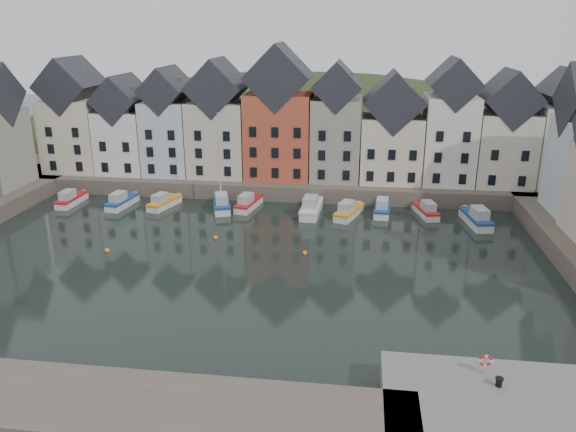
% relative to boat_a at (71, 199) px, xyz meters
% --- Properties ---
extents(ground, '(260.00, 260.00, 0.00)m').
position_rel_boat_a_xyz_m(ground, '(25.52, -17.59, -0.65)').
color(ground, black).
rests_on(ground, ground).
extents(far_quay, '(90.00, 16.00, 2.00)m').
position_rel_boat_a_xyz_m(far_quay, '(25.52, 12.41, 0.35)').
color(far_quay, brown).
rests_on(far_quay, ground).
extents(near_quay, '(18.00, 10.00, 2.00)m').
position_rel_boat_a_xyz_m(near_quay, '(47.52, -37.59, 0.35)').
color(near_quay, '#60605E').
rests_on(near_quay, ground).
extents(hillside, '(153.60, 70.40, 64.00)m').
position_rel_boat_a_xyz_m(hillside, '(25.54, 38.41, -18.61)').
color(hillside, '#213118').
rests_on(hillside, ground).
extents(far_terrace, '(72.37, 8.16, 17.78)m').
position_rel_boat_a_xyz_m(far_terrace, '(28.74, 10.41, 8.22)').
color(far_terrace, beige).
rests_on(far_terrace, far_quay).
extents(mooring_buoys, '(20.50, 5.50, 0.50)m').
position_rel_boat_a_xyz_m(mooring_buoys, '(21.52, -12.25, -0.50)').
color(mooring_buoys, orange).
rests_on(mooring_buoys, ground).
extents(boat_a, '(1.89, 5.75, 2.19)m').
position_rel_boat_a_xyz_m(boat_a, '(0.00, 0.00, 0.00)').
color(boat_a, silver).
rests_on(boat_a, ground).
extents(boat_b, '(2.46, 6.01, 2.24)m').
position_rel_boat_a_xyz_m(boat_b, '(6.86, -0.07, 0.02)').
color(boat_b, silver).
rests_on(boat_b, ground).
extents(boat_c, '(3.14, 5.84, 2.14)m').
position_rel_boat_a_xyz_m(boat_c, '(12.25, 0.34, -0.01)').
color(boat_c, silver).
rests_on(boat_c, ground).
extents(boat_d, '(3.74, 6.66, 12.16)m').
position_rel_boat_a_xyz_m(boat_d, '(19.69, 0.50, 0.14)').
color(boat_d, silver).
rests_on(boat_d, ground).
extents(boat_e, '(2.79, 6.12, 2.26)m').
position_rel_boat_a_xyz_m(boat_e, '(22.92, 1.28, 0.02)').
color(boat_e, silver).
rests_on(boat_e, ground).
extents(boat_f, '(2.41, 6.97, 2.65)m').
position_rel_boat_a_xyz_m(boat_f, '(30.96, 0.13, 0.13)').
color(boat_f, silver).
rests_on(boat_f, ground).
extents(boat_g, '(3.67, 6.27, 2.30)m').
position_rel_boat_a_xyz_m(boat_g, '(35.50, -0.33, 0.03)').
color(boat_g, silver).
rests_on(boat_g, ground).
extents(boat_h, '(2.32, 6.11, 2.30)m').
position_rel_boat_a_xyz_m(boat_h, '(39.57, 1.50, 0.03)').
color(boat_h, silver).
rests_on(boat_h, ground).
extents(boat_i, '(3.04, 5.79, 2.12)m').
position_rel_boat_a_xyz_m(boat_i, '(44.78, 1.36, -0.02)').
color(boat_i, silver).
rests_on(boat_i, ground).
extents(boat_j, '(3.04, 6.77, 2.51)m').
position_rel_boat_a_xyz_m(boat_j, '(50.21, -1.18, 0.09)').
color(boat_j, silver).
rests_on(boat_j, ground).
extents(mooring_bollard, '(0.48, 0.48, 0.56)m').
position_rel_boat_a_xyz_m(mooring_bollard, '(45.21, -35.47, 1.66)').
color(mooring_bollard, black).
rests_on(mooring_bollard, near_quay).
extents(life_ring_post, '(0.80, 0.17, 1.30)m').
position_rel_boat_a_xyz_m(life_ring_post, '(44.61, -34.27, 2.21)').
color(life_ring_post, gray).
rests_on(life_ring_post, near_quay).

